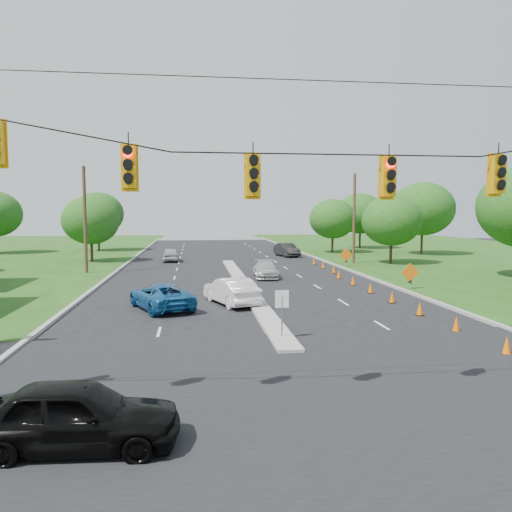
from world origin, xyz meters
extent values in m
plane|color=black|center=(0.00, 0.00, 0.00)|extent=(160.00, 160.00, 0.00)
cube|color=black|center=(0.00, 0.00, 0.00)|extent=(160.00, 14.00, 0.02)
cube|color=gray|center=(-10.10, 30.00, 0.00)|extent=(0.25, 110.00, 0.16)
cube|color=gray|center=(10.10, 30.00, 0.00)|extent=(0.25, 110.00, 0.16)
cube|color=gray|center=(0.00, 21.00, 0.00)|extent=(1.00, 34.00, 0.18)
cylinder|color=gray|center=(0.00, 6.00, 0.90)|extent=(0.06, 0.06, 1.80)
cube|color=white|center=(0.00, 6.00, 1.70)|extent=(0.55, 0.04, 0.70)
cylinder|color=black|center=(0.00, -1.00, 7.00)|extent=(24.00, 0.04, 0.04)
cube|color=#F0A208|center=(-5.00, -1.00, 6.22)|extent=(0.34, 0.24, 1.00)
cube|color=#F0A208|center=(-2.00, -1.00, 6.05)|extent=(0.34, 0.24, 1.00)
cube|color=#F0A208|center=(1.50, -1.00, 6.05)|extent=(0.34, 0.24, 1.00)
cube|color=#F0A208|center=(4.50, -1.00, 6.14)|extent=(0.34, 0.24, 1.00)
cylinder|color=#422D1C|center=(-12.50, 30.00, 4.50)|extent=(0.28, 0.28, 9.00)
cylinder|color=#422D1C|center=(12.50, 35.00, 4.50)|extent=(0.28, 0.28, 9.00)
cone|color=#FE6100|center=(7.71, 3.00, 0.35)|extent=(0.32, 0.32, 0.70)
cone|color=#FE6100|center=(7.71, 6.50, 0.35)|extent=(0.32, 0.32, 0.70)
cone|color=#FE6100|center=(7.71, 10.00, 0.35)|extent=(0.32, 0.32, 0.70)
cone|color=#FE6100|center=(7.71, 13.50, 0.35)|extent=(0.32, 0.32, 0.70)
cone|color=#FE6100|center=(7.71, 17.00, 0.35)|extent=(0.32, 0.32, 0.70)
cone|color=#FE6100|center=(7.71, 20.50, 0.35)|extent=(0.32, 0.32, 0.70)
cone|color=#FE6100|center=(7.71, 24.00, 0.35)|extent=(0.32, 0.32, 0.70)
cone|color=#FE6100|center=(8.31, 27.50, 0.35)|extent=(0.32, 0.32, 0.70)
cone|color=#FE6100|center=(8.31, 31.00, 0.35)|extent=(0.32, 0.32, 0.70)
cone|color=#FE6100|center=(8.31, 34.50, 0.35)|extent=(0.32, 0.32, 0.70)
cube|color=black|center=(10.80, 18.00, 0.55)|extent=(0.06, 0.58, 0.26)
cube|color=black|center=(10.80, 18.00, 0.55)|extent=(0.06, 0.58, 0.26)
cube|color=orange|center=(10.80, 18.00, 1.15)|extent=(1.27, 0.05, 1.27)
cube|color=black|center=(10.80, 32.00, 0.55)|extent=(0.06, 0.58, 0.26)
cube|color=black|center=(10.80, 32.00, 0.55)|extent=(0.06, 0.58, 0.26)
cube|color=orange|center=(10.80, 32.00, 1.15)|extent=(1.27, 0.05, 1.27)
cylinder|color=black|center=(-14.00, 40.00, 1.26)|extent=(0.28, 0.28, 2.52)
ellipsoid|color=#194C14|center=(-14.00, 40.00, 4.34)|extent=(5.88, 5.88, 5.04)
cylinder|color=black|center=(-16.00, 55.00, 1.44)|extent=(0.28, 0.28, 2.88)
ellipsoid|color=#194C14|center=(-16.00, 55.00, 4.96)|extent=(6.72, 6.72, 5.76)
cylinder|color=black|center=(16.00, 34.00, 1.26)|extent=(0.28, 0.28, 2.52)
ellipsoid|color=#194C14|center=(16.00, 34.00, 4.34)|extent=(5.88, 5.88, 5.04)
cylinder|color=black|center=(24.00, 44.00, 1.62)|extent=(0.28, 0.28, 3.24)
ellipsoid|color=#194C14|center=(24.00, 44.00, 5.58)|extent=(7.56, 7.56, 6.48)
cylinder|color=black|center=(20.00, 55.00, 1.44)|extent=(0.28, 0.28, 2.88)
ellipsoid|color=#194C14|center=(20.00, 55.00, 4.96)|extent=(6.72, 6.72, 5.76)
cylinder|color=black|center=(14.00, 48.00, 1.26)|extent=(0.28, 0.28, 2.52)
ellipsoid|color=#194C14|center=(14.00, 48.00, 4.34)|extent=(5.88, 5.88, 5.04)
imported|color=black|center=(-6.06, -2.53, 0.76)|extent=(4.59, 2.07, 1.53)
imported|color=white|center=(-1.42, 14.23, 0.76)|extent=(3.07, 4.90, 1.52)
imported|color=#185591|center=(-5.24, 13.29, 0.70)|extent=(4.09, 5.55, 1.40)
imported|color=#A4A4A4|center=(2.14, 25.34, 0.65)|extent=(2.10, 4.58, 1.30)
imported|color=#A5A6A9|center=(-5.87, 39.70, 0.72)|extent=(1.83, 4.28, 1.44)
imported|color=black|center=(7.35, 43.94, 0.78)|extent=(2.55, 4.97, 1.56)
camera|label=1|loc=(-3.48, -13.38, 5.14)|focal=35.00mm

